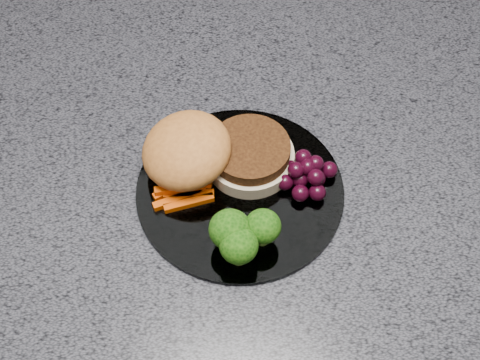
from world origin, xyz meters
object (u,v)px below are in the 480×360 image
island_cabinet (283,294)px  burger (209,154)px  plate (240,190)px  grape_bunch (305,173)px

island_cabinet → burger: (-0.12, -0.04, 0.50)m
plate → grape_bunch: (0.08, 0.01, 0.02)m
island_cabinet → plate: size_ratio=4.62×
grape_bunch → island_cabinet: bearing=88.5°
burger → grape_bunch: (0.12, -0.02, -0.01)m
island_cabinet → grape_bunch: 0.50m
plate → grape_bunch: grape_bunch is taller
burger → grape_bunch: size_ratio=2.87×
plate → burger: burger is taller
burger → plate: bearing=-64.3°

